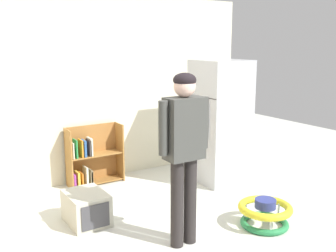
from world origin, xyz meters
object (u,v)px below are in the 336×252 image
(refrigerator, at_px, (220,122))
(pet_carrier, at_px, (86,208))
(baby_walker, at_px, (265,213))
(standing_person, at_px, (184,143))
(bookshelf, at_px, (91,158))

(refrigerator, height_order, pet_carrier, refrigerator)
(baby_walker, xyz_separation_m, pet_carrier, (-1.65, 1.15, 0.02))
(standing_person, xyz_separation_m, baby_walker, (0.99, -0.16, -0.90))
(bookshelf, bearing_deg, pet_carrier, -114.35)
(refrigerator, bearing_deg, baby_walker, -110.46)
(bookshelf, distance_m, standing_person, 2.30)
(refrigerator, distance_m, standing_person, 2.02)
(refrigerator, distance_m, bookshelf, 1.95)
(bookshelf, xyz_separation_m, baby_walker, (1.11, -2.36, -0.22))
(standing_person, distance_m, baby_walker, 1.35)
(standing_person, bearing_deg, refrigerator, 40.19)
(standing_person, distance_m, pet_carrier, 1.48)
(standing_person, bearing_deg, pet_carrier, 123.63)
(bookshelf, height_order, pet_carrier, bookshelf)
(standing_person, xyz_separation_m, pet_carrier, (-0.66, 0.99, -0.88))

